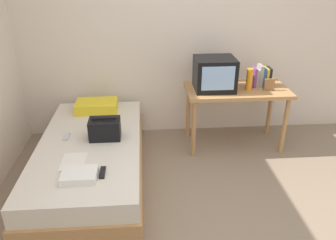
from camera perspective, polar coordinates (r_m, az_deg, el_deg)
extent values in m
plane|color=#84705B|center=(2.89, 6.81, -19.43)|extent=(8.00, 8.00, 0.00)
cube|color=beige|center=(4.09, 2.51, 15.24)|extent=(5.20, 0.10, 2.60)
cube|color=#B27F4C|center=(3.49, -12.77, -8.08)|extent=(1.00, 2.00, 0.27)
cube|color=beige|center=(3.37, -13.15, -4.85)|extent=(0.97, 1.94, 0.18)
cube|color=#B27F4C|center=(3.90, 11.71, 5.08)|extent=(1.16, 0.60, 0.04)
cylinder|color=#B27F4C|center=(3.72, 4.44, -1.56)|extent=(0.05, 0.05, 0.68)
cylinder|color=#B27F4C|center=(4.01, 19.32, -0.96)|extent=(0.05, 0.05, 0.68)
cylinder|color=#B27F4C|center=(4.15, 3.48, 1.47)|extent=(0.05, 0.05, 0.68)
cylinder|color=#B27F4C|center=(4.41, 17.02, 1.83)|extent=(0.05, 0.05, 0.68)
cube|color=black|center=(3.76, 7.96, 7.83)|extent=(0.44, 0.38, 0.36)
cube|color=#8CB2E0|center=(3.58, 8.59, 7.03)|extent=(0.35, 0.01, 0.26)
cylinder|color=orange|center=(3.83, 13.76, 6.77)|extent=(0.07, 0.07, 0.25)
cube|color=#7A3D89|center=(3.97, 14.48, 7.16)|extent=(0.03, 0.15, 0.22)
cube|color=gray|center=(3.99, 14.89, 7.04)|extent=(0.03, 0.14, 0.20)
cube|color=gray|center=(3.99, 15.42, 7.35)|extent=(0.04, 0.14, 0.25)
cube|color=#2D5699|center=(4.01, 15.92, 7.15)|extent=(0.03, 0.14, 0.22)
cube|color=gold|center=(4.02, 16.36, 7.10)|extent=(0.03, 0.16, 0.21)
cube|color=black|center=(4.03, 16.79, 7.13)|extent=(0.03, 0.14, 0.22)
cube|color=olive|center=(3.89, 16.94, 5.81)|extent=(0.11, 0.02, 0.14)
cube|color=yellow|center=(3.95, -12.10, 2.35)|extent=(0.47, 0.31, 0.11)
cube|color=black|center=(3.30, -10.76, -1.50)|extent=(0.30, 0.20, 0.20)
cylinder|color=black|center=(3.25, -10.92, 0.30)|extent=(0.24, 0.02, 0.02)
cube|color=white|center=(3.03, -15.86, -6.90)|extent=(0.21, 0.29, 0.01)
cube|color=black|center=(2.82, -11.16, -8.81)|extent=(0.04, 0.16, 0.02)
cube|color=#B7B7BC|center=(3.45, -16.98, -2.70)|extent=(0.04, 0.14, 0.02)
cube|color=white|center=(2.79, -14.92, -9.13)|extent=(0.28, 0.22, 0.06)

